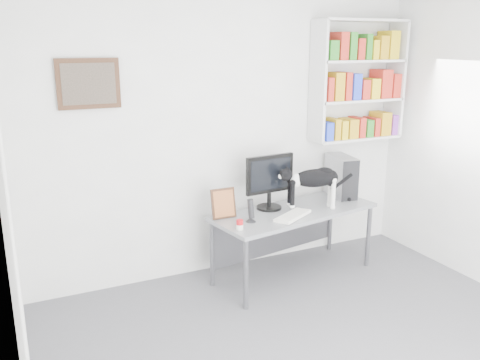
{
  "coord_description": "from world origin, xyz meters",
  "views": [
    {
      "loc": [
        -1.99,
        -2.46,
        2.23
      ],
      "look_at": [
        -0.11,
        1.53,
        1.04
      ],
      "focal_mm": 38.0,
      "sensor_mm": 36.0,
      "label": 1
    }
  ],
  "objects_px": {
    "leaning_print": "(223,203)",
    "cat": "(313,188)",
    "keyboard": "(293,216)",
    "speaker": "(251,210)",
    "pc_tower": "(341,176)",
    "soup_can": "(240,225)",
    "desk": "(294,243)",
    "bookshelf": "(358,81)",
    "monitor": "(269,182)"
  },
  "relations": [
    {
      "from": "monitor",
      "to": "leaning_print",
      "type": "distance_m",
      "value": 0.52
    },
    {
      "from": "desk",
      "to": "monitor",
      "type": "bearing_deg",
      "value": 134.84
    },
    {
      "from": "keyboard",
      "to": "soup_can",
      "type": "height_order",
      "value": "soup_can"
    },
    {
      "from": "desk",
      "to": "monitor",
      "type": "relative_size",
      "value": 3.02
    },
    {
      "from": "desk",
      "to": "keyboard",
      "type": "height_order",
      "value": "keyboard"
    },
    {
      "from": "cat",
      "to": "desk",
      "type": "bearing_deg",
      "value": 178.06
    },
    {
      "from": "pc_tower",
      "to": "speaker",
      "type": "xyz_separation_m",
      "value": [
        -1.2,
        -0.32,
        -0.1
      ]
    },
    {
      "from": "monitor",
      "to": "keyboard",
      "type": "distance_m",
      "value": 0.41
    },
    {
      "from": "speaker",
      "to": "keyboard",
      "type": "bearing_deg",
      "value": -22.02
    },
    {
      "from": "pc_tower",
      "to": "soup_can",
      "type": "relative_size",
      "value": 4.83
    },
    {
      "from": "leaning_print",
      "to": "soup_can",
      "type": "height_order",
      "value": "leaning_print"
    },
    {
      "from": "desk",
      "to": "leaning_print",
      "type": "relative_size",
      "value": 5.71
    },
    {
      "from": "bookshelf",
      "to": "pc_tower",
      "type": "bearing_deg",
      "value": -151.03
    },
    {
      "from": "desk",
      "to": "cat",
      "type": "distance_m",
      "value": 0.58
    },
    {
      "from": "desk",
      "to": "speaker",
      "type": "bearing_deg",
      "value": -177.35
    },
    {
      "from": "desk",
      "to": "leaning_print",
      "type": "distance_m",
      "value": 0.86
    },
    {
      "from": "speaker",
      "to": "soup_can",
      "type": "xyz_separation_m",
      "value": [
        -0.17,
        -0.14,
        -0.06
      ]
    },
    {
      "from": "leaning_print",
      "to": "bookshelf",
      "type": "bearing_deg",
      "value": 9.73
    },
    {
      "from": "monitor",
      "to": "leaning_print",
      "type": "relative_size",
      "value": 1.89
    },
    {
      "from": "desk",
      "to": "monitor",
      "type": "distance_m",
      "value": 0.66
    },
    {
      "from": "monitor",
      "to": "bookshelf",
      "type": "bearing_deg",
      "value": 5.45
    },
    {
      "from": "soup_can",
      "to": "desk",
      "type": "bearing_deg",
      "value": 19.82
    },
    {
      "from": "pc_tower",
      "to": "bookshelf",
      "type": "bearing_deg",
      "value": 38.8
    },
    {
      "from": "bookshelf",
      "to": "pc_tower",
      "type": "relative_size",
      "value": 2.92
    },
    {
      "from": "bookshelf",
      "to": "pc_tower",
      "type": "height_order",
      "value": "bookshelf"
    },
    {
      "from": "leaning_print",
      "to": "cat",
      "type": "height_order",
      "value": "cat"
    },
    {
      "from": "keyboard",
      "to": "bookshelf",
      "type": "bearing_deg",
      "value": -2.92
    },
    {
      "from": "pc_tower",
      "to": "soup_can",
      "type": "bearing_deg",
      "value": -151.88
    },
    {
      "from": "bookshelf",
      "to": "cat",
      "type": "height_order",
      "value": "bookshelf"
    },
    {
      "from": "leaning_print",
      "to": "cat",
      "type": "distance_m",
      "value": 0.89
    },
    {
      "from": "desk",
      "to": "pc_tower",
      "type": "relative_size",
      "value": 3.83
    },
    {
      "from": "bookshelf",
      "to": "leaning_print",
      "type": "height_order",
      "value": "bookshelf"
    },
    {
      "from": "pc_tower",
      "to": "speaker",
      "type": "distance_m",
      "value": 1.25
    },
    {
      "from": "desk",
      "to": "pc_tower",
      "type": "bearing_deg",
      "value": 6.87
    },
    {
      "from": "desk",
      "to": "leaning_print",
      "type": "xyz_separation_m",
      "value": [
        -0.71,
        0.09,
        0.48
      ]
    },
    {
      "from": "keyboard",
      "to": "speaker",
      "type": "bearing_deg",
      "value": 142.67
    },
    {
      "from": "bookshelf",
      "to": "pc_tower",
      "type": "xyz_separation_m",
      "value": [
        -0.27,
        -0.15,
        -0.96
      ]
    },
    {
      "from": "leaning_print",
      "to": "cat",
      "type": "relative_size",
      "value": 0.43
    },
    {
      "from": "pc_tower",
      "to": "soup_can",
      "type": "xyz_separation_m",
      "value": [
        -1.38,
        -0.46,
        -0.17
      ]
    },
    {
      "from": "leaning_print",
      "to": "cat",
      "type": "bearing_deg",
      "value": -7.81
    },
    {
      "from": "pc_tower",
      "to": "cat",
      "type": "xyz_separation_m",
      "value": [
        -0.5,
        -0.25,
        -0.01
      ]
    },
    {
      "from": "keyboard",
      "to": "speaker",
      "type": "height_order",
      "value": "speaker"
    },
    {
      "from": "speaker",
      "to": "pc_tower",
      "type": "bearing_deg",
      "value": 1.12
    },
    {
      "from": "cat",
      "to": "speaker",
      "type": "bearing_deg",
      "value": -162.07
    },
    {
      "from": "monitor",
      "to": "cat",
      "type": "xyz_separation_m",
      "value": [
        0.38,
        -0.19,
        -0.06
      ]
    },
    {
      "from": "speaker",
      "to": "cat",
      "type": "xyz_separation_m",
      "value": [
        0.7,
        0.07,
        0.1
      ]
    },
    {
      "from": "bookshelf",
      "to": "leaning_print",
      "type": "bearing_deg",
      "value": -171.01
    },
    {
      "from": "speaker",
      "to": "bookshelf",
      "type": "bearing_deg",
      "value": 3.87
    },
    {
      "from": "speaker",
      "to": "leaning_print",
      "type": "xyz_separation_m",
      "value": [
        -0.18,
        0.21,
        0.03
      ]
    },
    {
      "from": "cat",
      "to": "keyboard",
      "type": "bearing_deg",
      "value": -144.62
    }
  ]
}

